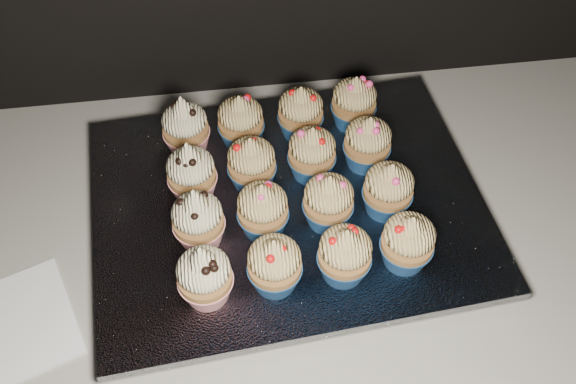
{
  "coord_description": "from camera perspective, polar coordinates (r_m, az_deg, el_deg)",
  "views": [
    {
      "loc": [
        -0.26,
        1.23,
        1.58
      ],
      "look_at": [
        -0.19,
        1.74,
        0.95
      ],
      "focal_mm": 40.0,
      "sensor_mm": 36.0,
      "label": 1
    }
  ],
  "objects": [
    {
      "name": "baking_tray",
      "position": [
        0.84,
        0.0,
        -1.67
      ],
      "size": [
        0.48,
        0.38,
        0.02
      ],
      "primitive_type": "cube",
      "rotation": [
        0.0,
        0.0,
        0.07
      ],
      "color": "black",
      "rests_on": "worktop"
    },
    {
      "name": "cupcake_8",
      "position": [
        0.81,
        -8.58,
        1.71
      ],
      "size": [
        0.06,
        0.06,
        0.1
      ],
      "color": "red",
      "rests_on": "foil_lining"
    },
    {
      "name": "cabinet",
      "position": [
        1.27,
        8.97,
        -15.49
      ],
      "size": [
        2.4,
        0.6,
        0.86
      ],
      "primitive_type": "cube",
      "color": "black",
      "rests_on": "ground"
    },
    {
      "name": "cupcake_12",
      "position": [
        0.87,
        -9.11,
        5.74
      ],
      "size": [
        0.06,
        0.06,
        0.1
      ],
      "color": "red",
      "rests_on": "foil_lining"
    },
    {
      "name": "cupcake_11",
      "position": [
        0.85,
        7.08,
        4.35
      ],
      "size": [
        0.06,
        0.06,
        0.08
      ],
      "color": "navy",
      "rests_on": "foil_lining"
    },
    {
      "name": "cupcake_6",
      "position": [
        0.78,
        3.6,
        -0.83
      ],
      "size": [
        0.06,
        0.06,
        0.08
      ],
      "color": "navy",
      "rests_on": "foil_lining"
    },
    {
      "name": "cupcake_3",
      "position": [
        0.75,
        10.6,
        -4.36
      ],
      "size": [
        0.06,
        0.06,
        0.08
      ],
      "color": "navy",
      "rests_on": "foil_lining"
    },
    {
      "name": "cupcake_0",
      "position": [
        0.72,
        -7.43,
        -7.36
      ],
      "size": [
        0.06,
        0.06,
        0.1
      ],
      "color": "red",
      "rests_on": "foil_lining"
    },
    {
      "name": "cupcake_15",
      "position": [
        0.9,
        5.89,
        7.9
      ],
      "size": [
        0.06,
        0.06,
        0.08
      ],
      "color": "navy",
      "rests_on": "foil_lining"
    },
    {
      "name": "cupcake_14",
      "position": [
        0.88,
        1.13,
        7.06
      ],
      "size": [
        0.06,
        0.06,
        0.08
      ],
      "color": "navy",
      "rests_on": "foil_lining"
    },
    {
      "name": "foil_lining",
      "position": [
        0.83,
        0.0,
        -0.96
      ],
      "size": [
        0.52,
        0.42,
        0.01
      ],
      "primitive_type": "cube",
      "rotation": [
        0.0,
        0.0,
        0.07
      ],
      "color": "silver",
      "rests_on": "baking_tray"
    },
    {
      "name": "cupcake_7",
      "position": [
        0.8,
        8.9,
        0.23
      ],
      "size": [
        0.06,
        0.06,
        0.08
      ],
      "color": "navy",
      "rests_on": "foil_lining"
    },
    {
      "name": "napkin",
      "position": [
        0.83,
        -23.44,
        -11.01
      ],
      "size": [
        0.18,
        0.18,
        0.0
      ],
      "primitive_type": "cube",
      "rotation": [
        0.0,
        0.0,
        0.35
      ],
      "color": "white",
      "rests_on": "worktop"
    },
    {
      "name": "cupcake_1",
      "position": [
        0.72,
        -1.2,
        -6.45
      ],
      "size": [
        0.06,
        0.06,
        0.08
      ],
      "color": "navy",
      "rests_on": "foil_lining"
    },
    {
      "name": "worktop",
      "position": [
        0.88,
        12.52,
        -3.58
      ],
      "size": [
        2.44,
        0.64,
        0.04
      ],
      "primitive_type": "cube",
      "color": "beige",
      "rests_on": "cabinet"
    },
    {
      "name": "cupcake_10",
      "position": [
        0.83,
        2.14,
        3.46
      ],
      "size": [
        0.06,
        0.06,
        0.08
      ],
      "color": "navy",
      "rests_on": "foil_lining"
    },
    {
      "name": "cupcake_13",
      "position": [
        0.87,
        -4.23,
        6.26
      ],
      "size": [
        0.06,
        0.06,
        0.08
      ],
      "color": "navy",
      "rests_on": "foil_lining"
    },
    {
      "name": "cupcake_9",
      "position": [
        0.82,
        -3.25,
        2.54
      ],
      "size": [
        0.06,
        0.06,
        0.08
      ],
      "color": "navy",
      "rests_on": "foil_lining"
    },
    {
      "name": "cupcake_2",
      "position": [
        0.73,
        5.06,
        -5.54
      ],
      "size": [
        0.06,
        0.06,
        0.08
      ],
      "color": "navy",
      "rests_on": "foil_lining"
    },
    {
      "name": "cupcake_5",
      "position": [
        0.77,
        -2.26,
        -1.58
      ],
      "size": [
        0.06,
        0.06,
        0.08
      ],
      "color": "navy",
      "rests_on": "foil_lining"
    },
    {
      "name": "cupcake_4",
      "position": [
        0.76,
        -8.01,
        -2.4
      ],
      "size": [
        0.06,
        0.06,
        0.1
      ],
      "color": "red",
      "rests_on": "foil_lining"
    }
  ]
}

